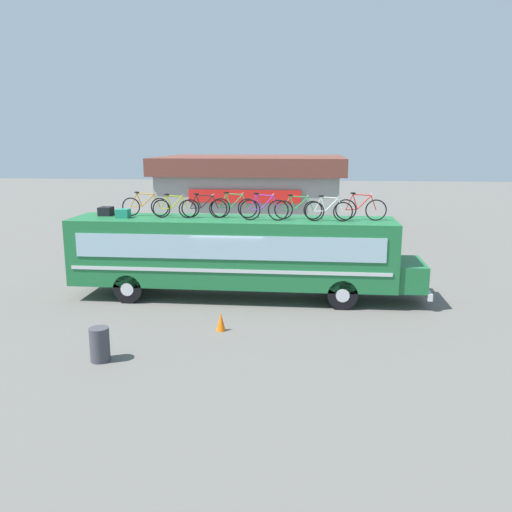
# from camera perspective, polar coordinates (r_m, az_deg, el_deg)

# --- Properties ---
(ground_plane) EXTENTS (120.00, 120.00, 0.00)m
(ground_plane) POSITION_cam_1_polar(r_m,az_deg,el_deg) (19.97, -2.49, -4.38)
(ground_plane) COLOR #605E59
(bus) EXTENTS (12.75, 2.40, 2.94)m
(bus) POSITION_cam_1_polar(r_m,az_deg,el_deg) (19.52, -1.96, 0.42)
(bus) COLOR #1E6B38
(bus) RESTS_ON ground
(luggage_bag_1) EXTENTS (0.46, 0.54, 0.31)m
(luggage_bag_1) POSITION_cam_1_polar(r_m,az_deg,el_deg) (20.89, -15.60, 4.59)
(luggage_bag_1) COLOR black
(luggage_bag_1) RESTS_ON bus
(luggage_bag_2) EXTENTS (0.46, 0.41, 0.32)m
(luggage_bag_2) POSITION_cam_1_polar(r_m,az_deg,el_deg) (20.08, -13.90, 4.40)
(luggage_bag_2) COLOR #1E7F66
(luggage_bag_2) RESTS_ON bus
(rooftop_bicycle_1) EXTENTS (1.77, 0.44, 0.91)m
(rooftop_bicycle_1) POSITION_cam_1_polar(r_m,az_deg,el_deg) (20.33, -11.65, 5.22)
(rooftop_bicycle_1) COLOR black
(rooftop_bicycle_1) RESTS_ON bus
(rooftop_bicycle_2) EXTENTS (1.62, 0.44, 0.88)m
(rooftop_bicycle_2) POSITION_cam_1_polar(r_m,az_deg,el_deg) (19.65, -8.65, 5.06)
(rooftop_bicycle_2) COLOR black
(rooftop_bicycle_2) RESTS_ON bus
(rooftop_bicycle_3) EXTENTS (1.69, 0.44, 0.89)m
(rooftop_bicycle_3) POSITION_cam_1_polar(r_m,az_deg,el_deg) (19.57, -5.52, 5.14)
(rooftop_bicycle_3) COLOR black
(rooftop_bicycle_3) RESTS_ON bus
(rooftop_bicycle_4) EXTENTS (1.70, 0.44, 0.94)m
(rooftop_bicycle_4) POSITION_cam_1_polar(r_m,az_deg,el_deg) (19.46, -2.37, 5.20)
(rooftop_bicycle_4) COLOR black
(rooftop_bicycle_4) RESTS_ON bus
(rooftop_bicycle_5) EXTENTS (1.72, 0.44, 0.97)m
(rooftop_bicycle_5) POSITION_cam_1_polar(r_m,az_deg,el_deg) (18.81, 0.85, 5.00)
(rooftop_bicycle_5) COLOR black
(rooftop_bicycle_5) RESTS_ON bus
(rooftop_bicycle_6) EXTENTS (1.70, 0.44, 0.89)m
(rooftop_bicycle_6) POSITION_cam_1_polar(r_m,az_deg,el_deg) (19.14, 4.47, 5.00)
(rooftop_bicycle_6) COLOR black
(rooftop_bicycle_6) RESTS_ON bus
(rooftop_bicycle_7) EXTENTS (1.66, 0.44, 0.91)m
(rooftop_bicycle_7) POSITION_cam_1_polar(r_m,az_deg,el_deg) (18.77, 7.70, 4.80)
(rooftop_bicycle_7) COLOR black
(rooftop_bicycle_7) RESTS_ON bus
(rooftop_bicycle_8) EXTENTS (1.78, 0.44, 0.98)m
(rooftop_bicycle_8) POSITION_cam_1_polar(r_m,az_deg,el_deg) (19.17, 11.03, 4.92)
(rooftop_bicycle_8) COLOR black
(rooftop_bicycle_8) RESTS_ON bus
(roadside_building) EXTENTS (11.18, 8.66, 4.71)m
(roadside_building) POSITION_cam_1_polar(r_m,az_deg,el_deg) (33.92, -0.38, 6.63)
(roadside_building) COLOR #9E9E99
(roadside_building) RESTS_ON ground
(trash_bin) EXTENTS (0.52, 0.52, 0.91)m
(trash_bin) POSITION_cam_1_polar(r_m,az_deg,el_deg) (14.83, -16.22, -8.98)
(trash_bin) COLOR #3F3F47
(trash_bin) RESTS_ON ground
(traffic_cone) EXTENTS (0.29, 0.29, 0.57)m
(traffic_cone) POSITION_cam_1_polar(r_m,az_deg,el_deg) (16.49, -3.74, -6.96)
(traffic_cone) COLOR orange
(traffic_cone) RESTS_ON ground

